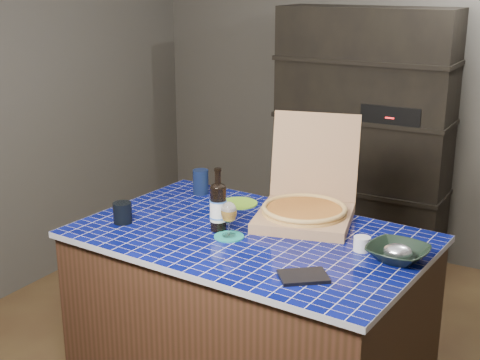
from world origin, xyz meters
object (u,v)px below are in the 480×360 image
Objects in this scene: bowl at (398,253)px; dvd_case at (303,276)px; mead_bottle at (218,206)px; pizza_box at (305,207)px; kitchen_island at (250,318)px; wine_glass at (229,213)px.

dvd_case is at bearing -126.99° from bowl.
bowl is at bearing 5.49° from mead_bottle.
dvd_case is (0.56, -0.27, -0.11)m from mead_bottle.
pizza_box reaches higher than dvd_case.
pizza_box reaches higher than kitchen_island.
pizza_box is at bearing 165.17° from dvd_case.
pizza_box is (0.15, 0.28, 0.50)m from kitchen_island.
bowl is (0.53, -0.24, -0.04)m from pizza_box.
mead_bottle is 1.60× the size of dvd_case.
dvd_case is at bearing -80.27° from pizza_box.
bowl is (0.74, 0.13, -0.09)m from wine_glass.
pizza_box reaches higher than wine_glass.
mead_bottle reaches higher than kitchen_island.
kitchen_island is at bearing -131.52° from pizza_box.
pizza_box is 0.44m from mead_bottle.
kitchen_island is 10.09× the size of wine_glass.
kitchen_island is at bearing -165.79° from dvd_case.
kitchen_island is 6.56× the size of bowl.
dvd_case is (0.26, -0.59, -0.06)m from pizza_box.
bowl is at bearing -38.34° from pizza_box.
kitchen_island is 0.56m from wine_glass.
wine_glass is 0.87× the size of dvd_case.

